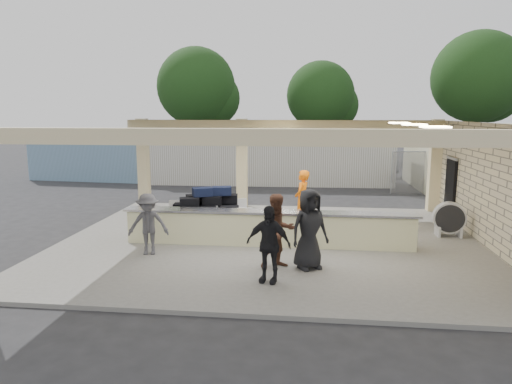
# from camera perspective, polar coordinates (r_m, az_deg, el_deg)

# --- Properties ---
(ground) EXTENTS (120.00, 120.00, 0.00)m
(ground) POSITION_cam_1_polar(r_m,az_deg,el_deg) (13.44, 1.71, -6.43)
(ground) COLOR #242426
(ground) RESTS_ON ground
(pavilion) EXTENTS (12.01, 10.00, 3.55)m
(pavilion) POSITION_cam_1_polar(r_m,az_deg,el_deg) (13.76, 2.85, -0.28)
(pavilion) COLOR slate
(pavilion) RESTS_ON ground
(baggage_counter) EXTENTS (8.20, 0.58, 0.98)m
(baggage_counter) POSITION_cam_1_polar(r_m,az_deg,el_deg) (12.80, 1.53, -4.54)
(baggage_counter) COLOR beige
(baggage_counter) RESTS_ON pavilion
(luggage_cart) EXTENTS (2.77, 2.10, 1.44)m
(luggage_cart) POSITION_cam_1_polar(r_m,az_deg,el_deg) (14.00, -6.00, -2.12)
(luggage_cart) COLOR silver
(luggage_cart) RESTS_ON pavilion
(drum_fan) EXTENTS (0.97, 0.52, 1.04)m
(drum_fan) POSITION_cam_1_polar(r_m,az_deg,el_deg) (14.86, 22.99, -3.02)
(drum_fan) COLOR silver
(drum_fan) RESTS_ON pavilion
(baggage_handler) EXTENTS (0.56, 0.77, 1.90)m
(baggage_handler) POSITION_cam_1_polar(r_m,az_deg,el_deg) (14.53, 5.76, -0.98)
(baggage_handler) COLOR orange
(baggage_handler) RESTS_ON pavilion
(passenger_a) EXTENTS (0.95, 0.74, 1.79)m
(passenger_a) POSITION_cam_1_polar(r_m,az_deg,el_deg) (10.90, 2.78, -4.90)
(passenger_a) COLOR brown
(passenger_a) RESTS_ON pavilion
(passenger_b) EXTENTS (1.06, 0.58, 1.71)m
(passenger_b) POSITION_cam_1_polar(r_m,az_deg,el_deg) (9.98, 1.56, -6.52)
(passenger_b) COLOR black
(passenger_b) RESTS_ON pavilion
(passenger_c) EXTENTS (1.09, 0.55, 1.62)m
(passenger_c) POSITION_cam_1_polar(r_m,az_deg,el_deg) (12.24, -13.32, -3.93)
(passenger_c) COLOR #46454A
(passenger_c) RESTS_ON pavilion
(passenger_d) EXTENTS (1.01, 0.80, 1.92)m
(passenger_d) POSITION_cam_1_polar(r_m,az_deg,el_deg) (10.89, 6.68, -4.62)
(passenger_d) COLOR black
(passenger_d) RESTS_ON pavilion
(car_white_a) EXTENTS (5.20, 2.91, 1.42)m
(car_white_a) POSITION_cam_1_polar(r_m,az_deg,el_deg) (27.97, 23.41, 2.78)
(car_white_a) COLOR white
(car_white_a) RESTS_ON ground
(car_dark) EXTENTS (3.95, 3.11, 1.27)m
(car_dark) POSITION_cam_1_polar(r_m,az_deg,el_deg) (28.56, 13.42, 3.30)
(car_dark) COLOR black
(car_dark) RESTS_ON ground
(container_white) EXTENTS (12.78, 2.91, 2.75)m
(container_white) POSITION_cam_1_polar(r_m,az_deg,el_deg) (24.62, 1.89, 4.29)
(container_white) COLOR silver
(container_white) RESTS_ON ground
(container_blue) EXTENTS (9.60, 3.03, 2.46)m
(container_blue) POSITION_cam_1_polar(r_m,az_deg,el_deg) (27.10, -17.25, 4.05)
(container_blue) COLOR #7697BC
(container_blue) RESTS_ON ground
(tree_left) EXTENTS (6.60, 6.30, 9.00)m
(tree_left) POSITION_cam_1_polar(r_m,az_deg,el_deg) (38.08, -6.93, 12.54)
(tree_left) COLOR #382619
(tree_left) RESTS_ON ground
(tree_mid) EXTENTS (6.00, 5.60, 8.00)m
(tree_mid) POSITION_cam_1_polar(r_m,az_deg,el_deg) (39.05, 8.54, 11.52)
(tree_mid) COLOR #382619
(tree_mid) RESTS_ON ground
(tree_right) EXTENTS (7.20, 7.00, 10.00)m
(tree_right) POSITION_cam_1_polar(r_m,az_deg,el_deg) (40.33, 26.35, 12.35)
(tree_right) COLOR #382619
(tree_right) RESTS_ON ground
(adjacent_building) EXTENTS (6.00, 8.00, 3.20)m
(adjacent_building) POSITION_cam_1_polar(r_m,az_deg,el_deg) (24.46, 26.73, 3.73)
(adjacent_building) COLOR beige
(adjacent_building) RESTS_ON ground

